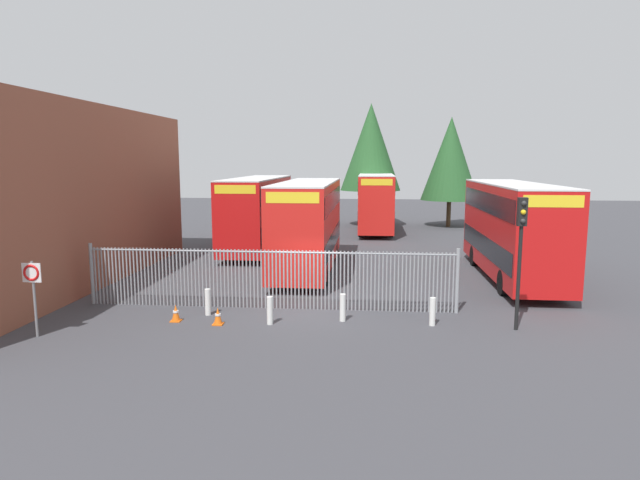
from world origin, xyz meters
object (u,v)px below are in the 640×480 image
double_decker_bus_far_back (376,200)px  bollard_center_front (270,311)px  double_decker_bus_near_gate (308,222)px  bollard_near_right (343,308)px  bollard_near_left (208,302)px  double_decker_bus_behind_fence_right (258,211)px  traffic_cone_mid_forecourt (176,313)px  traffic_light_kerbside (521,239)px  bollard_far_right (433,312)px  speed_limit_sign_post (32,281)px  double_decker_bus_behind_fence_left (512,227)px  traffic_cone_by_gate (218,316)px

double_decker_bus_far_back → bollard_center_front: double_decker_bus_far_back is taller
double_decker_bus_far_back → double_decker_bus_near_gate: bearing=-102.5°
bollard_center_front → bollard_near_right: (2.41, 0.59, 0.00)m
bollard_center_front → bollard_near_left: bearing=159.9°
double_decker_bus_behind_fence_right → traffic_cone_mid_forecourt: size_ratio=18.32×
bollard_near_left → traffic_light_kerbside: 10.79m
double_decker_bus_near_gate → bollard_near_right: bearing=-75.8°
double_decker_bus_behind_fence_right → bollard_center_front: 15.48m
double_decker_bus_behind_fence_right → bollard_near_right: bearing=-67.5°
double_decker_bus_near_gate → bollard_near_right: double_decker_bus_near_gate is taller
bollard_near_right → bollard_far_right: same height
speed_limit_sign_post → double_decker_bus_far_back: bearing=68.2°
bollard_far_right → speed_limit_sign_post: bearing=-169.2°
bollard_far_right → double_decker_bus_near_gate: bearing=120.5°
bollard_center_front → double_decker_bus_behind_fence_left: bearing=39.6°
double_decker_bus_near_gate → traffic_cone_mid_forecourt: bearing=-111.0°
bollard_near_right → traffic_cone_mid_forecourt: 5.71m
traffic_cone_by_gate → traffic_light_kerbside: 10.17m
traffic_cone_mid_forecourt → traffic_light_kerbside: size_ratio=0.14×
traffic_light_kerbside → double_decker_bus_near_gate: bearing=131.0°
bollard_near_left → traffic_light_kerbside: (10.47, -0.72, 2.51)m
double_decker_bus_far_back → double_decker_bus_behind_fence_right: bearing=-126.2°
bollard_far_right → double_decker_bus_behind_fence_left: bearing=60.3°
speed_limit_sign_post → bollard_center_front: bearing=15.9°
double_decker_bus_behind_fence_right → bollard_near_right: (5.94, -14.35, -1.95)m
bollard_near_right → traffic_light_kerbside: traffic_light_kerbside is taller
bollard_near_right → bollard_far_right: (3.00, -0.21, 0.00)m
bollard_near_right → traffic_cone_by_gate: bollard_near_right is taller
bollard_near_right → double_decker_bus_behind_fence_left: bearing=45.4°
bollard_center_front → traffic_cone_by_gate: 1.75m
traffic_cone_mid_forecourt → traffic_light_kerbside: traffic_light_kerbside is taller
double_decker_bus_far_back → bollard_near_right: size_ratio=11.38×
double_decker_bus_behind_fence_right → traffic_cone_by_gate: double_decker_bus_behind_fence_right is taller
double_decker_bus_behind_fence_left → traffic_cone_mid_forecourt: size_ratio=18.32×
bollard_center_front → bollard_far_right: (5.41, 0.38, 0.00)m
double_decker_bus_behind_fence_right → double_decker_bus_far_back: same height
traffic_cone_by_gate → bollard_near_left: bearing=121.8°
bollard_near_left → double_decker_bus_near_gate: bearing=72.3°
double_decker_bus_far_back → bollard_near_right: bearing=-93.1°
bollard_far_right → traffic_cone_mid_forecourt: 8.69m
traffic_cone_by_gate → speed_limit_sign_post: 5.76m
double_decker_bus_far_back → speed_limit_sign_post: double_decker_bus_far_back is taller
bollard_center_front → traffic_cone_by_gate: (-1.73, -0.20, -0.19)m
bollard_near_left → bollard_center_front: same height
double_decker_bus_far_back → traffic_light_kerbside: 25.05m
double_decker_bus_near_gate → traffic_cone_mid_forecourt: 10.00m
double_decker_bus_behind_fence_right → traffic_light_kerbside: (11.60, -14.79, 0.56)m
double_decker_bus_behind_fence_left → traffic_cone_mid_forecourt: double_decker_bus_behind_fence_left is taller
bollard_near_right → double_decker_bus_far_back: bearing=86.9°
bollard_near_left → bollard_near_right: same height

